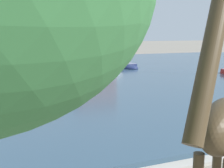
{
  "coord_description": "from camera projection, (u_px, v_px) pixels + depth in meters",
  "views": [
    {
      "loc": [
        -5.98,
        -1.89,
        4.43
      ],
      "look_at": [
        -1.15,
        10.09,
        2.2
      ],
      "focal_mm": 47.34,
      "sensor_mm": 36.0,
      "label": 1
    }
  ],
  "objects": [
    {
      "name": "giraffe_statue",
      "position": [
        222.0,
        133.0,
        5.04
      ],
      "size": [
        2.76,
        2.11,
        5.37
      ],
      "color": "#42331E",
      "rests_on": "ground"
    },
    {
      "name": "townhouse_end_terrace",
      "position": [
        92.0,
        26.0,
        60.43
      ],
      "size": [
        8.4,
        7.4,
        11.59
      ],
      "color": "#8E5142",
      "rests_on": "ground"
    },
    {
      "name": "quay_edge_coping",
      "position": [
        190.0,
        164.0,
        10.01
      ],
      "size": [
        81.81,
        0.5,
        0.12
      ],
      "primitive_type": "cube",
      "color": "#ADA89E",
      "rests_on": "ground"
    },
    {
      "name": "townhouse_wide_warehouse",
      "position": [
        32.0,
        27.0,
        54.96
      ],
      "size": [
        9.16,
        5.98,
        11.19
      ],
      "color": "tan",
      "rests_on": "ground"
    },
    {
      "name": "sailboat_navy",
      "position": [
        117.0,
        63.0,
        37.74
      ],
      "size": [
        2.6,
        8.88,
        8.5
      ],
      "color": "navy",
      "rests_on": "ground"
    },
    {
      "name": "harbor_water",
      "position": [
        56.0,
        75.0,
        30.84
      ],
      "size": [
        81.81,
        45.11,
        0.3
      ],
      "primitive_type": "cube",
      "color": "#334C60",
      "rests_on": "ground"
    }
  ]
}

